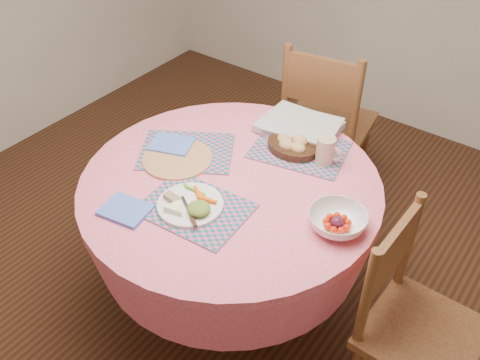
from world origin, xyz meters
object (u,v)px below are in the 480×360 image
object	(u,v)px
chair_back	(325,122)
bread_bowl	(292,145)
chair_right	(411,320)
wicker_trivet	(177,159)
dining_table	(231,216)
latte_mug	(326,150)
dinner_plate	(191,205)
fruit_bowl	(337,221)

from	to	relation	value
chair_back	bread_bowl	distance (m)	0.70
chair_right	bread_bowl	distance (m)	0.85
chair_back	wicker_trivet	size ratio (longest dim) A/B	3.32
dining_table	chair_right	world-z (taller)	chair_right
wicker_trivet	latte_mug	bearing A→B (deg)	34.53
chair_back	dinner_plate	distance (m)	1.20
latte_mug	fruit_bowl	xyz separation A→B (m)	(0.23, -0.32, -0.03)
chair_back	latte_mug	size ratio (longest dim) A/B	8.34
dining_table	wicker_trivet	size ratio (longest dim) A/B	4.13
chair_right	fruit_bowl	distance (m)	0.47
dining_table	dinner_plate	bearing A→B (deg)	-94.61
dining_table	chair_back	world-z (taller)	chair_back
chair_right	dinner_plate	bearing A→B (deg)	107.41
dinner_plate	fruit_bowl	world-z (taller)	fruit_bowl
bread_bowl	chair_right	bearing A→B (deg)	-22.39
dining_table	bread_bowl	bearing A→B (deg)	74.08
latte_mug	fruit_bowl	distance (m)	0.40
dining_table	chair_right	bearing A→B (deg)	1.42
fruit_bowl	dining_table	bearing A→B (deg)	-177.87
latte_mug	chair_right	bearing A→B (deg)	-28.70
latte_mug	fruit_bowl	world-z (taller)	latte_mug
wicker_trivet	fruit_bowl	xyz separation A→B (m)	(0.75, 0.04, 0.03)
dining_table	chair_back	xyz separation A→B (m)	(-0.07, 0.95, -0.04)
bread_bowl	dinner_plate	bearing A→B (deg)	-101.39
fruit_bowl	latte_mug	bearing A→B (deg)	125.87
wicker_trivet	dinner_plate	bearing A→B (deg)	-39.04
dining_table	latte_mug	world-z (taller)	latte_mug
chair_back	latte_mug	bearing A→B (deg)	108.09
chair_right	wicker_trivet	bearing A→B (deg)	93.37
dining_table	dinner_plate	world-z (taller)	dinner_plate
chair_right	latte_mug	distance (m)	0.74
wicker_trivet	chair_back	bearing A→B (deg)	78.20
dinner_plate	fruit_bowl	size ratio (longest dim) A/B	1.11
chair_right	dinner_plate	world-z (taller)	chair_right
dinner_plate	bread_bowl	bearing A→B (deg)	78.61
chair_back	fruit_bowl	bearing A→B (deg)	111.14
dining_table	dinner_plate	xyz separation A→B (m)	(-0.02, -0.22, 0.22)
chair_right	bread_bowl	xyz separation A→B (m)	(-0.74, 0.30, 0.31)
wicker_trivet	dinner_plate	xyz separation A→B (m)	(0.25, -0.20, 0.02)
bread_bowl	fruit_bowl	size ratio (longest dim) A/B	1.00
chair_back	fruit_bowl	size ratio (longest dim) A/B	4.35
dinner_plate	bread_bowl	world-z (taller)	bread_bowl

